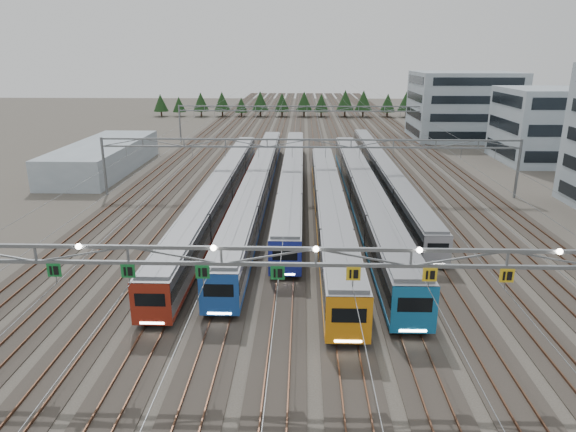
{
  "coord_description": "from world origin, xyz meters",
  "views": [
    {
      "loc": [
        -0.81,
        -28.13,
        18.77
      ],
      "look_at": [
        -2.22,
        19.87,
        3.5
      ],
      "focal_mm": 32.0,
      "sensor_mm": 36.0,
      "label": 1
    }
  ],
  "objects_px": {
    "train_f": "(383,171)",
    "train_a": "(221,190)",
    "train_e": "(363,192)",
    "gantry_far": "(307,113)",
    "train_b": "(258,182)",
    "train_c": "(292,177)",
    "depot_bldg_mid": "(543,126)",
    "gantry_near": "(315,261)",
    "gantry_mid": "(309,150)",
    "train_d": "(329,206)",
    "depot_bldg_north": "(463,106)",
    "west_shed": "(103,157)"
  },
  "relations": [
    {
      "from": "gantry_far",
      "to": "depot_bldg_north",
      "type": "height_order",
      "value": "depot_bldg_north"
    },
    {
      "from": "train_e",
      "to": "gantry_near",
      "type": "xyz_separation_m",
      "value": [
        -6.8,
        -33.88,
        4.78
      ]
    },
    {
      "from": "gantry_near",
      "to": "gantry_mid",
      "type": "bearing_deg",
      "value": 89.93
    },
    {
      "from": "train_d",
      "to": "depot_bldg_north",
      "type": "distance_m",
      "value": 71.72
    },
    {
      "from": "train_e",
      "to": "depot_bldg_mid",
      "type": "distance_m",
      "value": 47.15
    },
    {
      "from": "train_b",
      "to": "depot_bldg_mid",
      "type": "relative_size",
      "value": 4.24
    },
    {
      "from": "depot_bldg_mid",
      "to": "depot_bldg_north",
      "type": "bearing_deg",
      "value": 103.96
    },
    {
      "from": "depot_bldg_north",
      "to": "west_shed",
      "type": "distance_m",
      "value": 78.3
    },
    {
      "from": "train_b",
      "to": "train_e",
      "type": "height_order",
      "value": "train_e"
    },
    {
      "from": "gantry_mid",
      "to": "train_b",
      "type": "bearing_deg",
      "value": -169.86
    },
    {
      "from": "train_c",
      "to": "west_shed",
      "type": "bearing_deg",
      "value": 158.19
    },
    {
      "from": "train_a",
      "to": "gantry_mid",
      "type": "xyz_separation_m",
      "value": [
        11.25,
        5.04,
        4.24
      ]
    },
    {
      "from": "train_a",
      "to": "depot_bldg_mid",
      "type": "distance_m",
      "value": 61.16
    },
    {
      "from": "train_b",
      "to": "gantry_far",
      "type": "bearing_deg",
      "value": 81.69
    },
    {
      "from": "train_a",
      "to": "train_e",
      "type": "relative_size",
      "value": 1.02
    },
    {
      "from": "train_b",
      "to": "depot_bldg_north",
      "type": "bearing_deg",
      "value": 51.19
    },
    {
      "from": "train_d",
      "to": "train_e",
      "type": "xyz_separation_m",
      "value": [
        4.5,
        6.01,
        0.06
      ]
    },
    {
      "from": "depot_bldg_north",
      "to": "train_e",
      "type": "bearing_deg",
      "value": -116.5
    },
    {
      "from": "train_e",
      "to": "train_f",
      "type": "relative_size",
      "value": 0.94
    },
    {
      "from": "gantry_far",
      "to": "train_a",
      "type": "bearing_deg",
      "value": -102.67
    },
    {
      "from": "train_f",
      "to": "gantry_mid",
      "type": "relative_size",
      "value": 1.16
    },
    {
      "from": "gantry_mid",
      "to": "train_a",
      "type": "bearing_deg",
      "value": -155.88
    },
    {
      "from": "train_e",
      "to": "train_f",
      "type": "bearing_deg",
      "value": 71.78
    },
    {
      "from": "train_a",
      "to": "train_e",
      "type": "xyz_separation_m",
      "value": [
        18.0,
        -1.2,
        0.17
      ]
    },
    {
      "from": "train_c",
      "to": "depot_bldg_north",
      "type": "bearing_deg",
      "value": 52.21
    },
    {
      "from": "train_e",
      "to": "train_f",
      "type": "distance_m",
      "value": 14.4
    },
    {
      "from": "depot_bldg_north",
      "to": "west_shed",
      "type": "relative_size",
      "value": 0.73
    },
    {
      "from": "gantry_near",
      "to": "train_c",
      "type": "bearing_deg",
      "value": 92.95
    },
    {
      "from": "train_b",
      "to": "train_f",
      "type": "bearing_deg",
      "value": 25.64
    },
    {
      "from": "train_e",
      "to": "gantry_far",
      "type": "xyz_separation_m",
      "value": [
        -6.75,
        51.24,
        4.08
      ]
    },
    {
      "from": "train_f",
      "to": "train_a",
      "type": "bearing_deg",
      "value": -151.01
    },
    {
      "from": "gantry_near",
      "to": "west_shed",
      "type": "relative_size",
      "value": 1.88
    },
    {
      "from": "gantry_near",
      "to": "gantry_far",
      "type": "xyz_separation_m",
      "value": [
        0.05,
        85.12,
        -0.7
      ]
    },
    {
      "from": "train_b",
      "to": "train_d",
      "type": "xyz_separation_m",
      "value": [
        9.0,
        -11.04,
        0.07
      ]
    },
    {
      "from": "gantry_mid",
      "to": "depot_bldg_north",
      "type": "relative_size",
      "value": 2.56
    },
    {
      "from": "depot_bldg_mid",
      "to": "gantry_mid",
      "type": "bearing_deg",
      "value": -149.26
    },
    {
      "from": "gantry_near",
      "to": "gantry_far",
      "type": "bearing_deg",
      "value": 89.97
    },
    {
      "from": "gantry_mid",
      "to": "depot_bldg_north",
      "type": "xyz_separation_m",
      "value": [
        35.37,
        51.16,
        1.04
      ]
    },
    {
      "from": "gantry_near",
      "to": "depot_bldg_mid",
      "type": "relative_size",
      "value": 3.52
    },
    {
      "from": "train_a",
      "to": "depot_bldg_mid",
      "type": "bearing_deg",
      "value": 29.4
    },
    {
      "from": "train_c",
      "to": "depot_bldg_mid",
      "type": "relative_size",
      "value": 3.84
    },
    {
      "from": "train_e",
      "to": "gantry_far",
      "type": "relative_size",
      "value": 1.1
    },
    {
      "from": "train_f",
      "to": "depot_bldg_mid",
      "type": "height_order",
      "value": "depot_bldg_mid"
    },
    {
      "from": "gantry_far",
      "to": "train_e",
      "type": "bearing_deg",
      "value": -82.5
    },
    {
      "from": "train_f",
      "to": "train_d",
      "type": "bearing_deg",
      "value": -114.58
    },
    {
      "from": "train_a",
      "to": "gantry_near",
      "type": "distance_m",
      "value": 37.16
    },
    {
      "from": "gantry_near",
      "to": "gantry_far",
      "type": "relative_size",
      "value": 1.0
    },
    {
      "from": "gantry_far",
      "to": "depot_bldg_mid",
      "type": "bearing_deg",
      "value": -25.62
    },
    {
      "from": "train_b",
      "to": "train_c",
      "type": "distance_m",
      "value": 5.92
    },
    {
      "from": "train_f",
      "to": "gantry_mid",
      "type": "bearing_deg",
      "value": -146.55
    }
  ]
}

